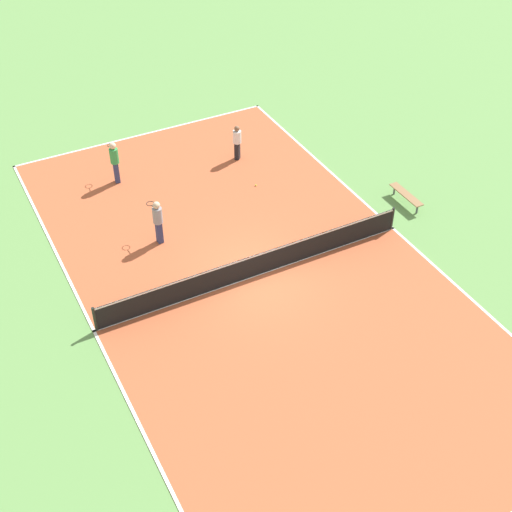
# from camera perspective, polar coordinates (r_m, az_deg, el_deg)

# --- Properties ---
(ground_plane) EXTENTS (80.00, 80.00, 0.00)m
(ground_plane) POSITION_cam_1_polar(r_m,az_deg,el_deg) (25.10, -0.00, -1.59)
(ground_plane) COLOR #60934C
(court_surface) EXTENTS (11.91, 22.36, 0.02)m
(court_surface) POSITION_cam_1_polar(r_m,az_deg,el_deg) (25.09, -0.00, -1.57)
(court_surface) COLOR #B75633
(court_surface) RESTS_ON ground_plane
(tennis_net) EXTENTS (11.71, 0.10, 0.98)m
(tennis_net) POSITION_cam_1_polar(r_m,az_deg,el_deg) (24.76, -0.00, -0.68)
(tennis_net) COLOR black
(tennis_net) RESTS_ON court_surface
(bench) EXTENTS (0.36, 1.79, 0.45)m
(bench) POSITION_cam_1_polar(r_m,az_deg,el_deg) (28.96, 11.92, 4.77)
(bench) COLOR olive
(bench) RESTS_ON ground_plane
(player_near_white) EXTENTS (0.51, 0.51, 1.60)m
(player_near_white) POSITION_cam_1_polar(r_m,az_deg,el_deg) (30.88, -1.52, 9.23)
(player_near_white) COLOR black
(player_near_white) RESTS_ON court_surface
(player_far_green) EXTENTS (0.46, 0.97, 1.85)m
(player_far_green) POSITION_cam_1_polar(r_m,az_deg,el_deg) (29.80, -11.25, 7.59)
(player_far_green) COLOR navy
(player_far_green) RESTS_ON court_surface
(player_baseline_gray) EXTENTS (0.38, 0.95, 1.79)m
(player_baseline_gray) POSITION_cam_1_polar(r_m,az_deg,el_deg) (26.17, -7.87, 2.95)
(player_baseline_gray) COLOR navy
(player_baseline_gray) RESTS_ON court_surface
(tennis_ball_midcourt) EXTENTS (0.07, 0.07, 0.07)m
(tennis_ball_midcourt) POSITION_cam_1_polar(r_m,az_deg,el_deg) (29.53, -0.01, 5.69)
(tennis_ball_midcourt) COLOR #CCE033
(tennis_ball_midcourt) RESTS_ON court_surface
(tennis_ball_near_net) EXTENTS (0.07, 0.07, 0.07)m
(tennis_ball_near_net) POSITION_cam_1_polar(r_m,az_deg,el_deg) (32.18, -1.57, 8.77)
(tennis_ball_near_net) COLOR #CCE033
(tennis_ball_near_net) RESTS_ON court_surface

